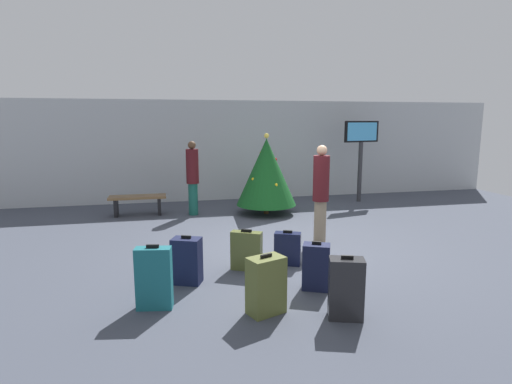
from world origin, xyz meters
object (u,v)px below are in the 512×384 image
suitcase_1 (316,267)px  suitcase_6 (288,249)px  traveller_1 (193,176)px  suitcase_2 (346,289)px  waiting_bench (138,201)px  flight_info_kiosk (361,144)px  traveller_0 (321,191)px  suitcase_5 (187,261)px  suitcase_3 (246,251)px  suitcase_0 (154,278)px  holiday_tree (266,172)px  suitcase_4 (266,285)px

suitcase_1 → suitcase_6: 1.03m
traveller_1 → suitcase_6: traveller_1 is taller
suitcase_2 → suitcase_6: size_ratio=1.36×
waiting_bench → flight_info_kiosk: bearing=4.1°
flight_info_kiosk → traveller_1: 4.79m
traveller_0 → suitcase_5: (-2.56, -1.48, -0.65)m
suitcase_3 → suitcase_6: suitcase_3 is taller
flight_info_kiosk → suitcase_5: size_ratio=3.26×
suitcase_0 → suitcase_2: 2.29m
holiday_tree → waiting_bench: 3.18m
traveller_1 → suitcase_2: (1.32, -5.77, -0.59)m
holiday_tree → suitcase_6: size_ratio=3.51×
holiday_tree → suitcase_1: (-0.47, -4.62, -0.72)m
traveller_0 → traveller_1: (-2.16, 2.82, -0.02)m
suitcase_2 → suitcase_4: suitcase_2 is taller
traveller_0 → suitcase_0: (-3.00, -2.20, -0.59)m
suitcase_1 → suitcase_4: 0.99m
traveller_1 → flight_info_kiosk: bearing=7.9°
holiday_tree → suitcase_1: size_ratio=2.92×
waiting_bench → suitcase_4: 5.94m
traveller_0 → suitcase_6: size_ratio=3.26×
suitcase_4 → suitcase_3: bearing=87.7°
suitcase_2 → suitcase_3: bearing=114.3°
waiting_bench → traveller_0: (3.47, -3.05, 0.62)m
waiting_bench → suitcase_1: (2.60, -5.13, -0.04)m
suitcase_3 → suitcase_6: 0.69m
flight_info_kiosk → suitcase_6: size_ratio=4.03×
flight_info_kiosk → suitcase_6: 5.89m
suitcase_6 → flight_info_kiosk: bearing=52.4°
holiday_tree → suitcase_6: (-0.55, -3.60, -0.78)m
suitcase_3 → suitcase_6: bearing=8.1°
traveller_1 → holiday_tree: bearing=-9.2°
suitcase_0 → suitcase_2: suitcase_0 is taller
holiday_tree → suitcase_4: size_ratio=2.68×
waiting_bench → suitcase_3: size_ratio=2.09×
traveller_0 → suitcase_4: traveller_0 is taller
flight_info_kiosk → suitcase_1: flight_info_kiosk is taller
waiting_bench → suitcase_5: suitcase_5 is taller
traveller_0 → suitcase_6: bearing=-132.1°
suitcase_4 → suitcase_5: size_ratio=1.06×
suitcase_2 → suitcase_5: suitcase_2 is taller
traveller_0 → suitcase_1: size_ratio=2.72×
suitcase_2 → waiting_bench: bearing=113.7°
waiting_bench → suitcase_2: suitcase_2 is taller
traveller_0 → suitcase_6: 1.60m
suitcase_1 → suitcase_3: size_ratio=1.04×
suitcase_4 → suitcase_5: 1.43m
holiday_tree → suitcase_1: 4.70m
suitcase_5 → suitcase_6: size_ratio=1.24×
traveller_1 → suitcase_5: 4.37m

